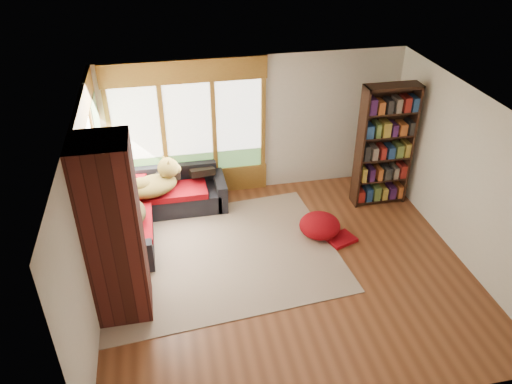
{
  "coord_description": "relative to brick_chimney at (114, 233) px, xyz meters",
  "views": [
    {
      "loc": [
        -1.64,
        -5.7,
        5.08
      ],
      "look_at": [
        -0.32,
        0.8,
        0.95
      ],
      "focal_mm": 35.0,
      "sensor_mm": 36.0,
      "label": 1
    }
  ],
  "objects": [
    {
      "name": "floor",
      "position": [
        2.4,
        0.35,
        -1.3
      ],
      "size": [
        5.5,
        5.5,
        0.0
      ],
      "primitive_type": "plane",
      "color": "brown",
      "rests_on": "ground"
    },
    {
      "name": "wall_right",
      "position": [
        5.15,
        0.35,
        0.0
      ],
      "size": [
        0.04,
        5.0,
        2.6
      ],
      "primitive_type": "cube",
      "color": "silver",
      "rests_on": "ground"
    },
    {
      "name": "pouf",
      "position": [
        3.16,
        1.1,
        -1.1
      ],
      "size": [
        0.88,
        0.88,
        0.37
      ],
      "primitive_type": "ellipsoid",
      "rotation": [
        0.0,
        0.0,
        0.35
      ],
      "color": "maroon",
      "rests_on": "area_rug"
    },
    {
      "name": "windows_left",
      "position": [
        -0.32,
        1.55,
        0.05
      ],
      "size": [
        0.1,
        2.62,
        1.9
      ],
      "color": "olive",
      "rests_on": "wall_left"
    },
    {
      "name": "wall_left",
      "position": [
        -0.35,
        0.35,
        0.0
      ],
      "size": [
        0.04,
        5.0,
        2.6
      ],
      "primitive_type": "cube",
      "color": "silver",
      "rests_on": "ground"
    },
    {
      "name": "roller_blind",
      "position": [
        -0.29,
        2.38,
        0.45
      ],
      "size": [
        0.03,
        0.72,
        0.9
      ],
      "primitive_type": "cube",
      "color": "#668759",
      "rests_on": "wall_left"
    },
    {
      "name": "throw_pillows",
      "position": [
        0.48,
        2.2,
        -0.54
      ],
      "size": [
        1.98,
        1.68,
        0.45
      ],
      "color": "black",
      "rests_on": "sectional_sofa"
    },
    {
      "name": "wall_front",
      "position": [
        2.4,
        -2.15,
        0.0
      ],
      "size": [
        5.5,
        0.04,
        2.6
      ],
      "primitive_type": "cube",
      "color": "silver",
      "rests_on": "ground"
    },
    {
      "name": "sectional_sofa",
      "position": [
        0.45,
        2.05,
        -1.0
      ],
      "size": [
        2.2,
        2.2,
        0.8
      ],
      "rotation": [
        0.0,
        0.0,
        -0.03
      ],
      "color": "black",
      "rests_on": "ground"
    },
    {
      "name": "dog_tan",
      "position": [
        0.53,
        2.22,
        -0.5
      ],
      "size": [
        1.07,
        0.87,
        0.52
      ],
      "rotation": [
        0.0,
        0.0,
        0.37
      ],
      "color": "brown",
      "rests_on": "sectional_sofa"
    },
    {
      "name": "windows_back",
      "position": [
        1.2,
        2.82,
        0.05
      ],
      "size": [
        2.82,
        0.1,
        1.9
      ],
      "color": "olive",
      "rests_on": "wall_back"
    },
    {
      "name": "bookshelf",
      "position": [
        4.54,
        1.91,
        -0.17
      ],
      "size": [
        0.97,
        0.32,
        2.25
      ],
      "color": "black",
      "rests_on": "ground"
    },
    {
      "name": "dog_brindle",
      "position": [
        0.09,
        1.53,
        -0.54
      ],
      "size": [
        0.55,
        0.85,
        0.45
      ],
      "rotation": [
        0.0,
        0.0,
        1.64
      ],
      "color": "black",
      "rests_on": "sectional_sofa"
    },
    {
      "name": "ceiling",
      "position": [
        2.4,
        0.35,
        1.3
      ],
      "size": [
        5.5,
        5.5,
        0.0
      ],
      "primitive_type": "plane",
      "color": "white"
    },
    {
      "name": "wall_back",
      "position": [
        2.4,
        2.85,
        0.0
      ],
      "size": [
        5.5,
        0.04,
        2.6
      ],
      "primitive_type": "cube",
      "color": "silver",
      "rests_on": "ground"
    },
    {
      "name": "area_rug",
      "position": [
        1.39,
        0.88,
        -1.29
      ],
      "size": [
        3.99,
        3.19,
        0.01
      ],
      "primitive_type": "cube",
      "rotation": [
        0.0,
        0.0,
        0.09
      ],
      "color": "beige",
      "rests_on": "ground"
    },
    {
      "name": "brick_chimney",
      "position": [
        0.0,
        0.0,
        0.0
      ],
      "size": [
        0.7,
        0.7,
        2.6
      ],
      "primitive_type": "cube",
      "color": "#471914",
      "rests_on": "ground"
    }
  ]
}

